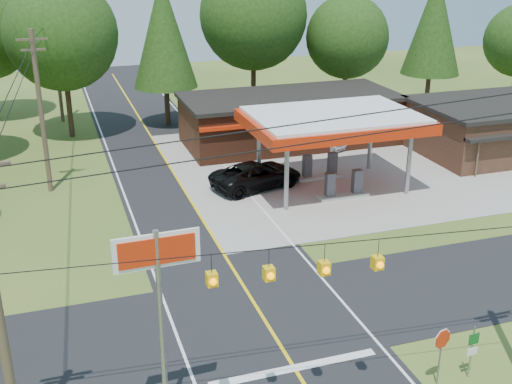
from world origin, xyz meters
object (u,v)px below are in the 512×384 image
object	(u,v)px
suv_car	(256,175)
big_stop_sign	(159,285)
gas_canopy	(334,123)
sedan_car	(323,139)
octagonal_stop_sign	(442,344)

from	to	relation	value
suv_car	big_stop_sign	world-z (taller)	big_stop_sign
gas_canopy	big_stop_sign	distance (m)	22.83
sedan_car	big_stop_sign	distance (m)	31.40
suv_car	sedan_car	distance (m)	9.93
suv_car	octagonal_stop_sign	distance (m)	20.53
big_stop_sign	octagonal_stop_sign	distance (m)	10.17
suv_car	sedan_car	world-z (taller)	suv_car
big_stop_sign	sedan_car	bearing A→B (deg)	56.83
gas_canopy	big_stop_sign	size ratio (longest dim) A/B	1.52
suv_car	octagonal_stop_sign	xyz separation A→B (m)	(0.00, -20.51, 0.88)
sedan_car	suv_car	bearing A→B (deg)	-165.23
gas_canopy	sedan_car	bearing A→B (deg)	69.44
gas_canopy	sedan_car	size ratio (longest dim) A/B	2.68
suv_car	octagonal_stop_sign	size ratio (longest dim) A/B	2.58
gas_canopy	octagonal_stop_sign	xyz separation A→B (m)	(-4.50, -19.01, -2.56)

